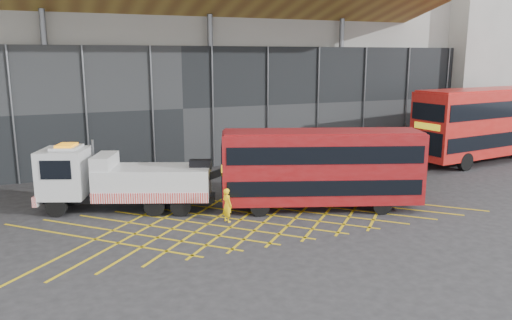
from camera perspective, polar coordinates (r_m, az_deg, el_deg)
name	(u,v)px	position (r m, az deg, el deg)	size (l,w,h in m)	color
ground_plane	(207,224)	(22.54, -5.59, -7.32)	(120.00, 120.00, 0.00)	#242426
road_markings	(257,217)	(23.32, 0.08, -6.58)	(21.56, 7.16, 0.01)	gold
construction_building	(156,34)	(39.64, -11.38, 13.92)	(55.00, 23.97, 18.00)	gray
east_building	(479,27)	(52.85, 24.18, 13.67)	(15.00, 12.00, 20.00)	gray
recovery_truck	(120,180)	(24.85, -15.29, -2.17)	(9.33, 5.15, 3.33)	black
bus_towed	(321,166)	(24.23, 7.47, -0.70)	(9.70, 5.35, 3.89)	maroon
bus_second	(490,121)	(38.92, 25.14, 4.05)	(12.93, 4.43, 5.16)	#AD140F
worker	(227,205)	(22.59, -3.32, -5.17)	(0.57, 0.37, 1.55)	yellow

